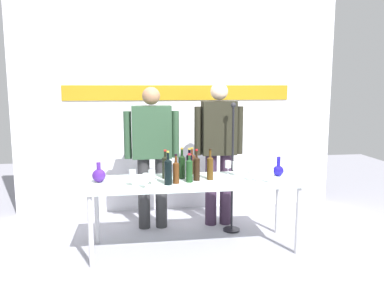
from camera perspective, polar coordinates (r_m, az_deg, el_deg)
name	(u,v)px	position (r m, az deg, el deg)	size (l,w,h in m)	color
ground_plane	(194,248)	(4.26, 0.30, -15.05)	(10.00, 10.00, 0.00)	#9997A4
back_wall	(179,101)	(5.32, -1.99, 6.35)	(4.37, 0.11, 3.00)	white
display_table	(194,185)	(4.04, 0.31, -6.13)	(2.17, 0.67, 0.74)	silver
decanter_blue_left	(99,175)	(4.02, -13.56, -4.47)	(0.14, 0.14, 0.20)	#481F8A
decanter_blue_right	(278,170)	(4.28, 12.60, -3.74)	(0.11, 0.11, 0.21)	#1C15BA
presenter_left	(152,148)	(4.60, -5.93, -0.56)	(0.65, 0.22, 1.70)	#2F2F31
presenter_right	(219,145)	(4.70, 3.95, -0.11)	(0.60, 0.22, 1.75)	#362439
wine_bottle_0	(189,169)	(3.91, -0.40, -3.77)	(0.07, 0.07, 0.29)	#183C1B
wine_bottle_1	(192,163)	(4.26, -0.02, -2.79)	(0.07, 0.07, 0.29)	#4F2817
wine_bottle_2	(165,166)	(4.07, -3.95, -3.26)	(0.07, 0.07, 0.30)	black
wine_bottle_3	(176,171)	(3.86, -2.38, -4.03)	(0.06, 0.06, 0.30)	#4C280F
wine_bottle_4	(168,171)	(3.81, -3.55, -3.95)	(0.08, 0.08, 0.34)	black
wine_bottle_5	(189,164)	(4.17, -0.40, -2.94)	(0.07, 0.07, 0.30)	black
wine_bottle_6	(182,166)	(4.06, -1.49, -3.21)	(0.07, 0.07, 0.33)	black
wine_bottle_7	(210,167)	(4.01, 2.68, -3.37)	(0.07, 0.07, 0.33)	#482D0E
wine_bottle_8	(197,168)	(3.97, 0.67, -3.49)	(0.07, 0.07, 0.33)	black
wine_glass_left_0	(132,174)	(3.79, -8.78, -4.46)	(0.07, 0.07, 0.16)	white
wine_glass_left_1	(152,174)	(3.84, -5.93, -4.47)	(0.07, 0.07, 0.14)	white
wine_glass_left_2	(146,178)	(3.70, -6.83, -5.04)	(0.06, 0.06, 0.15)	white
wine_glass_right_0	(236,166)	(4.22, 6.44, -3.23)	(0.07, 0.07, 0.15)	white
wine_glass_right_1	(271,173)	(3.95, 11.52, -4.24)	(0.06, 0.06, 0.14)	white
wine_glass_right_2	(251,172)	(4.03, 8.69, -4.05)	(0.07, 0.07, 0.13)	white
wine_glass_right_3	(260,172)	(3.99, 9.93, -4.04)	(0.06, 0.06, 0.14)	white
wine_glass_right_4	(228,165)	(4.28, 5.35, -3.03)	(0.07, 0.07, 0.15)	white
microphone_stand	(232,189)	(4.59, 5.93, -6.62)	(0.20, 0.20, 1.52)	black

